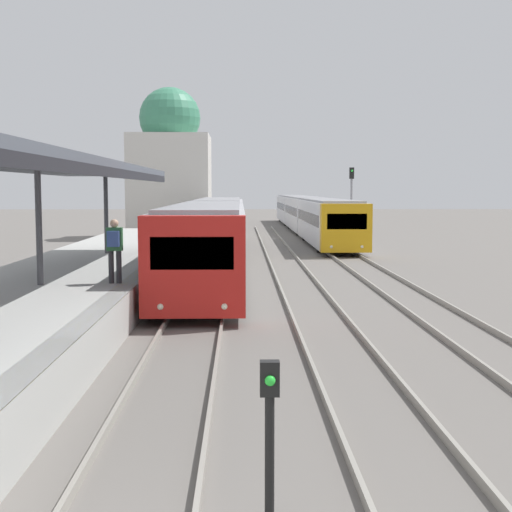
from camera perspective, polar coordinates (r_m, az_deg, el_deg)
name	(u,v)px	position (r m, az deg, el deg)	size (l,w,h in m)	color
platform_canopy	(39,165)	(18.87, -16.97, 6.97)	(4.00, 22.73, 3.17)	#4C515B
person_on_platform	(114,246)	(18.75, -11.26, 0.83)	(0.40, 0.40, 1.66)	#2D2D33
train_near	(215,229)	(33.00, -3.33, 2.17)	(2.65, 30.98, 2.93)	red
train_far	(307,212)	(57.85, 4.06, 3.49)	(2.60, 43.80, 2.85)	gold
signal_post_near	(270,423)	(7.49, 1.10, -13.22)	(0.20, 0.21, 1.72)	black
signal_mast_far	(351,196)	(45.18, 7.64, 4.79)	(0.28, 0.29, 4.82)	gray
distant_domed_building	(170,169)	(51.99, -6.87, 6.94)	(5.68, 5.68, 10.71)	silver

